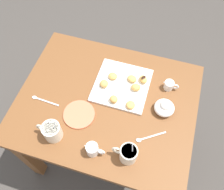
# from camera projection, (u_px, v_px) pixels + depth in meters

# --- Properties ---
(ground_plane) EXTENTS (8.00, 8.00, 0.00)m
(ground_plane) POSITION_uv_depth(u_px,v_px,m) (108.00, 145.00, 1.96)
(ground_plane) COLOR #423D38
(dining_table) EXTENTS (0.98, 0.80, 0.72)m
(dining_table) POSITION_uv_depth(u_px,v_px,m) (107.00, 112.00, 1.46)
(dining_table) COLOR brown
(dining_table) RESTS_ON ground_plane
(pastry_plate_square) EXTENTS (0.30, 0.30, 0.02)m
(pastry_plate_square) POSITION_uv_depth(u_px,v_px,m) (122.00, 85.00, 1.39)
(pastry_plate_square) COLOR white
(pastry_plate_square) RESTS_ON dining_table
(coffee_mug_cream_left) EXTENTS (0.13, 0.08, 0.15)m
(coffee_mug_cream_left) POSITION_uv_depth(u_px,v_px,m) (128.00, 154.00, 1.14)
(coffee_mug_cream_left) COLOR silver
(coffee_mug_cream_left) RESTS_ON dining_table
(coffee_mug_cream_right) EXTENTS (0.13, 0.09, 0.15)m
(coffee_mug_cream_right) POSITION_uv_depth(u_px,v_px,m) (52.00, 131.00, 1.20)
(coffee_mug_cream_right) COLOR silver
(coffee_mug_cream_right) RESTS_ON dining_table
(cream_pitcher_white) EXTENTS (0.10, 0.06, 0.07)m
(cream_pitcher_white) POSITION_uv_depth(u_px,v_px,m) (93.00, 149.00, 1.16)
(cream_pitcher_white) COLOR white
(cream_pitcher_white) RESTS_ON dining_table
(ice_cream_bowl) EXTENTS (0.11, 0.11, 0.08)m
(ice_cream_bowl) POSITION_uv_depth(u_px,v_px,m) (164.00, 107.00, 1.28)
(ice_cream_bowl) COLOR white
(ice_cream_bowl) RESTS_ON dining_table
(chocolate_sauce_pitcher) EXTENTS (0.09, 0.05, 0.06)m
(chocolate_sauce_pitcher) POSITION_uv_depth(u_px,v_px,m) (169.00, 85.00, 1.36)
(chocolate_sauce_pitcher) COLOR white
(chocolate_sauce_pitcher) RESTS_ON dining_table
(saucer_coral_left) EXTENTS (0.17, 0.17, 0.01)m
(saucer_coral_left) POSITION_uv_depth(u_px,v_px,m) (79.00, 114.00, 1.30)
(saucer_coral_left) COLOR #E5704C
(saucer_coral_left) RESTS_ON dining_table
(loose_spoon_near_saucer) EXTENTS (0.16, 0.02, 0.01)m
(loose_spoon_near_saucer) POSITION_uv_depth(u_px,v_px,m) (42.00, 100.00, 1.34)
(loose_spoon_near_saucer) COLOR silver
(loose_spoon_near_saucer) RESTS_ON dining_table
(loose_spoon_by_plate) EXTENTS (0.14, 0.10, 0.01)m
(loose_spoon_by_plate) POSITION_uv_depth(u_px,v_px,m) (147.00, 138.00, 1.23)
(loose_spoon_by_plate) COLOR silver
(loose_spoon_by_plate) RESTS_ON dining_table
(beignet_0) EXTENTS (0.05, 0.05, 0.03)m
(beignet_0) POSITION_uv_depth(u_px,v_px,m) (130.00, 105.00, 1.30)
(beignet_0) COLOR #DBA351
(beignet_0) RESTS_ON pastry_plate_square
(beignet_1) EXTENTS (0.06, 0.07, 0.03)m
(beignet_1) POSITION_uv_depth(u_px,v_px,m) (143.00, 79.00, 1.38)
(beignet_1) COLOR #DBA351
(beignet_1) RESTS_ON pastry_plate_square
(chocolate_drizzle_1) EXTENTS (0.03, 0.03, 0.00)m
(chocolate_drizzle_1) POSITION_uv_depth(u_px,v_px,m) (144.00, 77.00, 1.36)
(chocolate_drizzle_1) COLOR black
(chocolate_drizzle_1) RESTS_ON beignet_1
(beignet_2) EXTENTS (0.07, 0.07, 0.03)m
(beignet_2) POSITION_uv_depth(u_px,v_px,m) (132.00, 79.00, 1.38)
(beignet_2) COLOR #DBA351
(beignet_2) RESTS_ON pastry_plate_square
(beignet_3) EXTENTS (0.06, 0.06, 0.03)m
(beignet_3) POSITION_uv_depth(u_px,v_px,m) (113.00, 76.00, 1.39)
(beignet_3) COLOR #DBA351
(beignet_3) RESTS_ON pastry_plate_square
(beignet_4) EXTENTS (0.07, 0.07, 0.04)m
(beignet_4) POSITION_uv_depth(u_px,v_px,m) (104.00, 84.00, 1.36)
(beignet_4) COLOR #DBA351
(beignet_4) RESTS_ON pastry_plate_square
(beignet_5) EXTENTS (0.06, 0.06, 0.04)m
(beignet_5) POSITION_uv_depth(u_px,v_px,m) (114.00, 99.00, 1.31)
(beignet_5) COLOR #DBA351
(beignet_5) RESTS_ON pastry_plate_square
(beignet_6) EXTENTS (0.06, 0.05, 0.04)m
(beignet_6) POSITION_uv_depth(u_px,v_px,m) (136.00, 87.00, 1.35)
(beignet_6) COLOR #DBA351
(beignet_6) RESTS_ON pastry_plate_square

